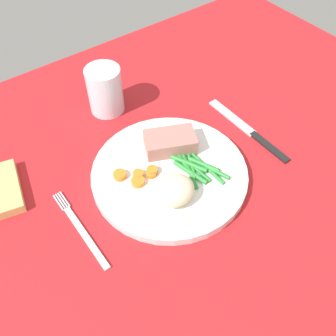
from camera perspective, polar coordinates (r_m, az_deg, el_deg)
dining_table at (r=64.66cm, az=1.24°, el=-2.97°), size 120.00×90.00×2.00cm
dinner_plate at (r=64.05cm, az=0.00°, el=-1.03°), size 26.63×26.63×1.60cm
meat_portion at (r=65.96cm, az=0.33°, el=3.96°), size 10.25×8.46×3.00cm
mashed_potatoes at (r=58.72cm, az=0.91°, el=-3.42°), size 6.75×5.94×3.74cm
carrot_slices at (r=62.53cm, az=-4.55°, el=-1.14°), size 6.86×5.13×1.04cm
green_beans at (r=63.83cm, az=4.11°, el=0.20°), size 6.33×10.17×0.87cm
fork at (r=60.18cm, az=-13.14°, el=-9.08°), size 1.44×16.60×0.40cm
knife at (r=73.69cm, az=12.26°, el=5.51°), size 1.70×20.50×0.64cm
water_glass at (r=75.51cm, az=-9.49°, el=11.21°), size 6.81×6.81×9.35cm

